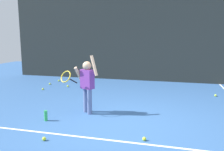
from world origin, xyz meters
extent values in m
plane|color=#335B93|center=(0.00, 0.00, 0.00)|extent=(20.00, 20.00, 0.00)
cube|color=white|center=(0.00, -0.73, 0.00)|extent=(9.00, 0.05, 0.00)
cube|color=#282D2B|center=(0.00, 4.93, 1.85)|extent=(11.69, 0.08, 3.69)
cylinder|color=slate|center=(-5.69, 4.99, 1.92)|extent=(0.09, 0.09, 3.84)
cylinder|color=slate|center=(-2.85, 4.99, 1.92)|extent=(0.09, 0.09, 3.84)
cylinder|color=slate|center=(0.00, 4.99, 1.92)|extent=(0.09, 0.09, 3.84)
cylinder|color=slate|center=(-1.06, 0.60, 0.29)|extent=(0.11, 0.11, 0.58)
cylinder|color=slate|center=(-0.92, 0.48, 0.29)|extent=(0.11, 0.11, 0.58)
cube|color=#72338C|center=(-0.99, 0.54, 0.80)|extent=(0.34, 0.27, 0.44)
sphere|color=tan|center=(-0.99, 0.54, 1.10)|extent=(0.20, 0.20, 0.20)
cylinder|color=tan|center=(-0.81, 0.48, 1.12)|extent=(0.22, 0.14, 0.46)
cylinder|color=tan|center=(-1.19, 0.56, 0.87)|extent=(0.18, 0.29, 0.43)
cylinder|color=black|center=(-1.31, 0.48, 0.75)|extent=(0.12, 0.23, 0.15)
torus|color=yellow|center=(-1.40, 0.28, 0.88)|extent=(0.33, 0.26, 0.26)
cylinder|color=green|center=(-1.67, -0.17, 0.11)|extent=(0.07, 0.07, 0.22)
sphere|color=#CCE033|center=(-3.48, 3.21, 0.03)|extent=(0.07, 0.07, 0.07)
sphere|color=#CCE033|center=(-2.66, 3.00, 0.03)|extent=(0.07, 0.07, 0.07)
sphere|color=#CCE033|center=(-3.26, 2.36, 0.03)|extent=(0.07, 0.07, 0.07)
sphere|color=#CCE033|center=(-3.45, 3.87, 0.03)|extent=(0.07, 0.07, 0.07)
sphere|color=#CCE033|center=(0.46, -0.60, 0.03)|extent=(0.07, 0.07, 0.07)
sphere|color=#CCE033|center=(2.15, 2.90, 0.03)|extent=(0.07, 0.07, 0.07)
sphere|color=#CCE033|center=(-1.20, -1.03, 0.03)|extent=(0.07, 0.07, 0.07)
camera|label=1|loc=(0.87, -4.35, 1.76)|focal=37.31mm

